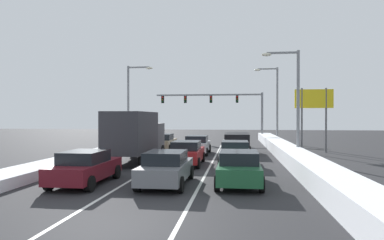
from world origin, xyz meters
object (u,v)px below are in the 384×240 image
Objects in this scene: sedan_green_right_lane_nearest at (239,168)px; street_lamp_right_near at (293,94)px; suv_black_right_lane_third at (237,141)px; box_truck_left_lane_second at (135,134)px; sedan_tan_left_lane_third at (163,142)px; sedan_white_center_lane_third at (197,145)px; roadside_sign_right at (314,105)px; sedan_gray_center_lane_nearest at (166,168)px; sedan_maroon_left_lane_nearest at (85,167)px; street_lamp_left_mid at (132,99)px; traffic_light_gantry at (221,103)px; sedan_red_center_lane_second at (187,153)px; street_lamp_right_mid at (274,98)px; sedan_silver_right_lane_second at (235,153)px.

street_lamp_right_near is (3.84, 9.60, 3.90)m from sedan_green_right_lane_nearest.
suv_black_right_lane_third is 0.63× the size of street_lamp_right_near.
sedan_green_right_lane_nearest is 0.92× the size of suv_black_right_lane_third.
street_lamp_right_near reaches higher than sedan_green_right_lane_nearest.
street_lamp_right_near reaches higher than box_truck_left_lane_second.
suv_black_right_lane_third reaches higher than sedan_tan_left_lane_third.
sedan_white_center_lane_third is 8.65m from street_lamp_right_near.
roadside_sign_right is (13.19, -0.14, 3.25)m from sedan_tan_left_lane_third.
sedan_green_right_lane_nearest is at bearing -66.02° from sedan_tan_left_lane_third.
sedan_gray_center_lane_nearest is 1.00× the size of sedan_white_center_lane_third.
box_truck_left_lane_second is (-3.58, 7.25, 1.14)m from sedan_gray_center_lane_nearest.
box_truck_left_lane_second is at bearing 89.51° from sedan_maroon_left_lane_nearest.
sedan_tan_left_lane_third is 6.51m from street_lamp_left_mid.
roadside_sign_right is (9.76, 2.47, 3.25)m from sedan_white_center_lane_third.
box_truck_left_lane_second is 1.60× the size of sedan_tan_left_lane_third.
sedan_gray_center_lane_nearest and sedan_white_center_lane_third have the same top height.
suv_black_right_lane_third is at bearing 134.01° from street_lamp_right_near.
street_lamp_left_mid is (-14.47, 8.70, 0.24)m from street_lamp_right_near.
traffic_light_gantry is at bearing 120.39° from roadside_sign_right.
sedan_red_center_lane_second is 1.00× the size of sedan_maroon_left_lane_nearest.
street_lamp_left_mid is (-10.64, 18.31, 4.15)m from sedan_green_right_lane_nearest.
suv_black_right_lane_third is at bearing 18.84° from sedan_white_center_lane_third.
traffic_light_gantry is (1.10, 30.08, 4.12)m from sedan_gray_center_lane_nearest.
street_lamp_right_near is at bearing 68.22° from sedan_green_right_lane_nearest.
box_truck_left_lane_second reaches higher than sedan_green_right_lane_nearest.
suv_black_right_lane_third is at bearing -23.82° from street_lamp_left_mid.
suv_black_right_lane_third is 0.68× the size of box_truck_left_lane_second.
street_lamp_right_mid is at bearing 68.36° from suv_black_right_lane_third.
traffic_light_gantry is (1.20, 17.08, 4.12)m from sedan_white_center_lane_third.
sedan_green_right_lane_nearest is 0.55× the size of street_lamp_left_mid.
suv_black_right_lane_third is 12.05m from street_lamp_right_mid.
street_lamp_right_near is 14.57m from street_lamp_right_mid.
sedan_tan_left_lane_third is 12.56m from street_lamp_right_near.
suv_black_right_lane_third is 9.65m from box_truck_left_lane_second.
sedan_silver_right_lane_second is at bearing 8.32° from sedan_red_center_lane_second.
street_lamp_right_near is at bearing -27.65° from sedan_tan_left_lane_third.
sedan_white_center_lane_third is 17.61m from traffic_light_gantry.
sedan_silver_right_lane_second is 11.30m from roadside_sign_right.
street_lamp_left_mid is at bearing -158.33° from street_lamp_right_mid.
sedan_red_center_lane_second is 0.58× the size of street_lamp_right_near.
street_lamp_left_mid reaches higher than sedan_red_center_lane_second.
sedan_maroon_left_lane_nearest is 0.58× the size of street_lamp_right_near.
sedan_tan_left_lane_third is at bearing 111.03° from sedan_red_center_lane_second.
sedan_gray_center_lane_nearest is 26.07m from street_lamp_right_mid.
sedan_maroon_left_lane_nearest is 1.00× the size of sedan_tan_left_lane_third.
box_truck_left_lane_second is 0.88× the size of street_lamp_left_mid.
box_truck_left_lane_second is (0.06, 7.54, 1.14)m from sedan_maroon_left_lane_nearest.
box_truck_left_lane_second is (-3.56, 0.75, 1.14)m from sedan_red_center_lane_second.
suv_black_right_lane_third is 15.92m from sedan_maroon_left_lane_nearest.
sedan_tan_left_lane_third is 0.52× the size of street_lamp_right_mid.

